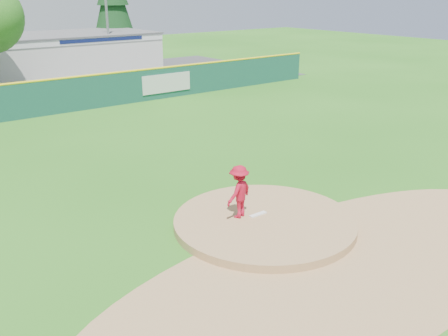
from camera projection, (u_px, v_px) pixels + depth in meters
ground at (264, 226)px, 15.14m from camera, size 120.00×120.00×0.00m
pitchers_mound at (264, 226)px, 15.14m from camera, size 5.50×5.50×0.50m
pitching_rubber at (258, 214)px, 15.27m from camera, size 0.60×0.15×0.04m
infield_dirt_arc at (342, 266)px, 12.91m from camera, size 15.40×15.40×0.01m
parking_lot at (7, 91)px, 35.19m from camera, size 44.00×16.00×0.02m
pitcher at (239, 192)px, 14.91m from camera, size 1.19×0.90×1.63m
van at (41, 91)px, 31.96m from camera, size 4.95×3.74×1.25m
pool_building_grp at (61, 54)px, 41.81m from camera, size 15.20×8.20×3.31m
fence_banners at (6, 103)px, 26.71m from camera, size 23.74×0.04×1.20m
outfield_fence at (50, 96)px, 28.14m from camera, size 40.00×0.14×2.07m
conifer_tree at (113, 3)px, 47.52m from camera, size 4.40×4.40×9.50m
light_pole_right at (106, 5)px, 40.01m from camera, size 1.75×0.25×10.00m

